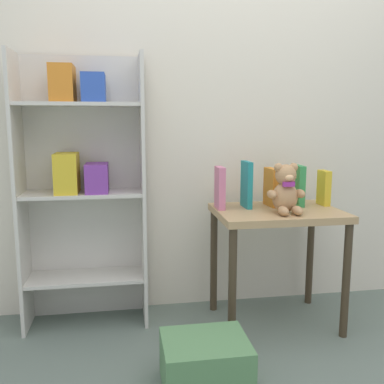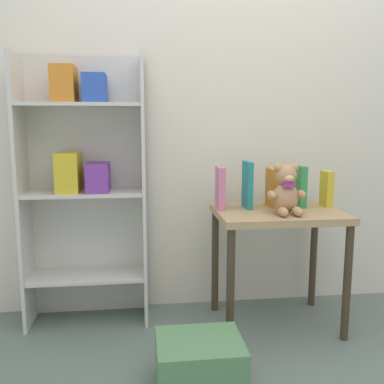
# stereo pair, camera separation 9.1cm
# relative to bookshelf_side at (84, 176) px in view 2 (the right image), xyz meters

# --- Properties ---
(wall_back) EXTENTS (4.80, 0.06, 2.50)m
(wall_back) POSITION_rel_bookshelf_side_xyz_m (0.83, 0.15, 0.45)
(wall_back) COLOR silver
(wall_back) RESTS_ON ground_plane
(bookshelf_side) EXTENTS (0.64, 0.27, 1.43)m
(bookshelf_side) POSITION_rel_bookshelf_side_xyz_m (0.00, 0.00, 0.00)
(bookshelf_side) COLOR beige
(bookshelf_side) RESTS_ON ground_plane
(display_table) EXTENTS (0.65, 0.48, 0.63)m
(display_table) POSITION_rel_bookshelf_side_xyz_m (1.01, -0.20, -0.27)
(display_table) COLOR tan
(display_table) RESTS_ON ground_plane
(teddy_bear) EXTENTS (0.19, 0.18, 0.25)m
(teddy_bear) POSITION_rel_bookshelf_side_xyz_m (1.02, -0.29, -0.06)
(teddy_bear) COLOR tan
(teddy_bear) RESTS_ON display_table
(book_standing_pink) EXTENTS (0.04, 0.12, 0.22)m
(book_standing_pink) POSITION_rel_bookshelf_side_xyz_m (0.71, -0.13, -0.06)
(book_standing_pink) COLOR #D17093
(book_standing_pink) RESTS_ON display_table
(book_standing_teal) EXTENTS (0.03, 0.13, 0.25)m
(book_standing_teal) POSITION_rel_bookshelf_side_xyz_m (0.86, -0.12, -0.05)
(book_standing_teal) COLOR teal
(book_standing_teal) RESTS_ON display_table
(book_standing_orange) EXTENTS (0.04, 0.15, 0.21)m
(book_standing_orange) POSITION_rel_bookshelf_side_xyz_m (1.01, -0.10, -0.07)
(book_standing_orange) COLOR orange
(book_standing_orange) RESTS_ON display_table
(book_standing_green) EXTENTS (0.04, 0.11, 0.22)m
(book_standing_green) POSITION_rel_bookshelf_side_xyz_m (1.16, -0.12, -0.06)
(book_standing_green) COLOR #33934C
(book_standing_green) RESTS_ON display_table
(book_standing_yellow) EXTENTS (0.04, 0.10, 0.19)m
(book_standing_yellow) POSITION_rel_bookshelf_side_xyz_m (1.30, -0.13, -0.08)
(book_standing_yellow) COLOR gold
(book_standing_yellow) RESTS_ON display_table
(storage_bin) EXTENTS (0.35, 0.29, 0.21)m
(storage_bin) POSITION_rel_bookshelf_side_xyz_m (0.52, -0.72, -0.70)
(storage_bin) COLOR #568956
(storage_bin) RESTS_ON ground_plane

